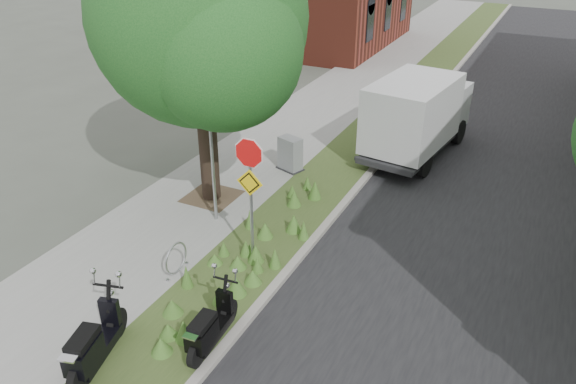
# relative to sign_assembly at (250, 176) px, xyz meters

# --- Properties ---
(ground) EXTENTS (120.00, 120.00, 0.00)m
(ground) POSITION_rel_sign_assembly_xyz_m (1.40, -0.58, -2.33)
(ground) COLOR #4C5147
(ground) RESTS_ON ground
(sidewalk_near) EXTENTS (3.50, 60.00, 0.12)m
(sidewalk_near) POSITION_rel_sign_assembly_xyz_m (-2.85, 9.42, -2.27)
(sidewalk_near) COLOR gray
(sidewalk_near) RESTS_ON ground
(verge) EXTENTS (2.00, 60.00, 0.12)m
(verge) POSITION_rel_sign_assembly_xyz_m (-0.10, 9.42, -2.27)
(verge) COLOR #384E21
(verge) RESTS_ON ground
(kerb_near) EXTENTS (0.20, 60.00, 0.13)m
(kerb_near) POSITION_rel_sign_assembly_xyz_m (0.90, 9.42, -2.26)
(kerb_near) COLOR #9E9991
(kerb_near) RESTS_ON ground
(road) EXTENTS (7.00, 60.00, 0.01)m
(road) POSITION_rel_sign_assembly_xyz_m (4.40, 9.42, -2.32)
(road) COLOR black
(road) RESTS_ON ground
(street_tree_main) EXTENTS (6.21, 5.54, 7.66)m
(street_tree_main) POSITION_rel_sign_assembly_xyz_m (-2.68, 2.28, 2.48)
(street_tree_main) COLOR black
(street_tree_main) RESTS_ON ground
(bare_post) EXTENTS (0.08, 0.08, 4.00)m
(bare_post) POSITION_rel_sign_assembly_xyz_m (-1.80, 1.22, -0.21)
(bare_post) COLOR #A5A8AD
(bare_post) RESTS_ON ground
(bike_hoop) EXTENTS (0.06, 0.78, 0.77)m
(bike_hoop) POSITION_rel_sign_assembly_xyz_m (-1.30, -1.18, -1.83)
(bike_hoop) COLOR #A5A8AD
(bike_hoop) RESTS_ON ground
(sign_assembly) EXTENTS (0.94, 0.08, 3.22)m
(sign_assembly) POSITION_rel_sign_assembly_xyz_m (0.00, 0.00, 0.00)
(sign_assembly) COLOR #A5A8AD
(sign_assembly) RESTS_ON ground
(scooter_near) EXTENTS (0.44, 1.78, 0.85)m
(scooter_near) POSITION_rel_sign_assembly_xyz_m (0.71, -2.92, -1.79)
(scooter_near) COLOR black
(scooter_near) RESTS_ON ground
(scooter_far) EXTENTS (0.76, 1.98, 0.96)m
(scooter_far) POSITION_rel_sign_assembly_xyz_m (-0.84, -4.27, -1.74)
(scooter_far) COLOR black
(scooter_far) RESTS_ON ground
(box_truck) EXTENTS (2.58, 5.22, 2.27)m
(box_truck) POSITION_rel_sign_assembly_xyz_m (1.70, 7.90, -0.85)
(box_truck) COLOR #262628
(box_truck) RESTS_ON ground
(utility_cabinet) EXTENTS (0.91, 0.75, 1.05)m
(utility_cabinet) POSITION_rel_sign_assembly_xyz_m (-1.40, 4.84, -1.70)
(utility_cabinet) COLOR #262628
(utility_cabinet) RESTS_ON ground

